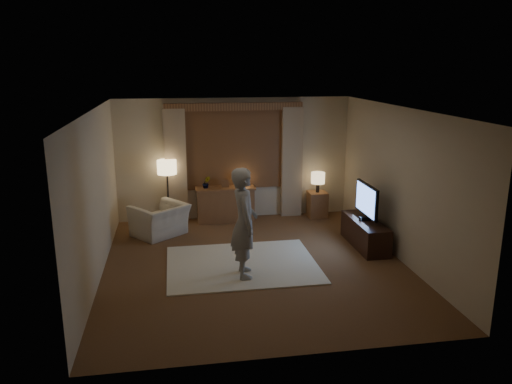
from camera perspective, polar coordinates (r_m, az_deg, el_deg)
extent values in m
cube|color=brown|center=(8.51, -0.10, -8.35)|extent=(5.00, 5.50, 0.02)
cube|color=silver|center=(7.87, -0.11, 9.50)|extent=(5.00, 5.50, 0.02)
cube|color=beige|center=(10.76, -2.51, 3.81)|extent=(5.00, 0.02, 2.60)
cube|color=beige|center=(5.52, 4.61, -6.79)|extent=(5.00, 0.02, 2.60)
cube|color=beige|center=(8.09, -17.94, -0.51)|extent=(0.02, 5.50, 2.60)
cube|color=beige|center=(8.85, 16.16, 0.88)|extent=(0.02, 5.50, 2.60)
cube|color=black|center=(10.69, -2.50, 5.10)|extent=(2.00, 0.01, 1.70)
cube|color=brown|center=(10.68, -2.50, 5.09)|extent=(2.08, 0.04, 1.78)
cube|color=tan|center=(10.60, -9.16, 2.92)|extent=(0.45, 0.12, 2.40)
cube|color=tan|center=(10.90, 4.12, 3.39)|extent=(0.45, 0.12, 2.40)
cube|color=brown|center=(10.52, -2.51, 9.73)|extent=(2.90, 0.14, 0.16)
cube|color=beige|center=(8.50, -1.61, -8.25)|extent=(2.50, 2.00, 0.02)
cube|color=brown|center=(10.71, -3.50, -1.49)|extent=(1.20, 0.40, 0.70)
cube|color=brown|center=(10.59, -3.54, 0.85)|extent=(0.16, 0.02, 0.20)
imported|color=#999999|center=(10.55, -5.70, 1.03)|extent=(0.17, 0.13, 0.30)
cylinder|color=black|center=(10.65, -1.39, 0.73)|extent=(0.08, 0.08, 0.12)
cylinder|color=#FFDB99|center=(10.61, -1.40, 1.52)|extent=(0.22, 0.22, 0.18)
cylinder|color=black|center=(10.75, -9.87, -3.48)|extent=(0.29, 0.29, 0.03)
cylinder|color=black|center=(10.60, -10.00, -0.76)|extent=(0.04, 0.04, 1.08)
cylinder|color=#FFDB99|center=(10.45, -10.16, 2.82)|extent=(0.40, 0.40, 0.29)
imported|color=beige|center=(9.97, -10.93, -3.18)|extent=(1.27, 1.25, 0.62)
cube|color=brown|center=(11.06, 7.00, -1.42)|extent=(0.40, 0.40, 0.56)
cylinder|color=black|center=(10.96, 7.06, 0.49)|extent=(0.08, 0.08, 0.20)
cylinder|color=#FFDB99|center=(10.91, 7.10, 1.61)|extent=(0.30, 0.30, 0.24)
cube|color=black|center=(9.46, 12.34, -4.62)|extent=(0.45, 1.40, 0.50)
cube|color=black|center=(9.38, 12.44, -2.99)|extent=(0.23, 0.10, 0.06)
cube|color=black|center=(9.28, 12.56, -0.86)|extent=(0.05, 0.94, 0.58)
cube|color=#5C8CFB|center=(9.27, 12.38, -0.87)|extent=(0.00, 0.88, 0.52)
imported|color=gray|center=(7.76, -1.36, -3.53)|extent=(0.43, 0.64, 1.75)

